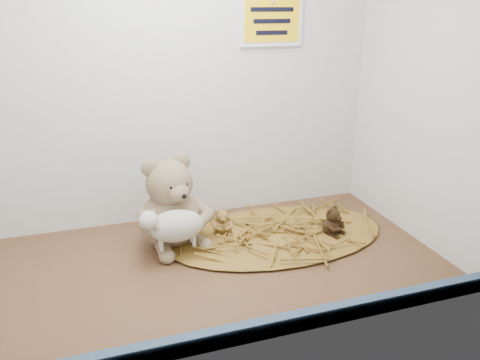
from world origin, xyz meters
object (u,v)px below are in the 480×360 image
object	(u,v)px
toy_lamb	(176,226)
mini_teddy_tan	(222,220)
main_teddy	(169,201)
mini_teddy_brown	(332,220)

from	to	relation	value
toy_lamb	mini_teddy_tan	bearing A→B (deg)	31.43
main_teddy	toy_lamb	world-z (taller)	main_teddy
main_teddy	mini_teddy_brown	size ratio (longest dim) A/B	3.09
toy_lamb	main_teddy	bearing A→B (deg)	90.00
toy_lamb	mini_teddy_tan	distance (cm)	17.04
mini_teddy_tan	mini_teddy_brown	xyz separation A→B (cm)	(27.85, -9.76, 0.45)
main_teddy	mini_teddy_brown	distance (cm)	43.56
mini_teddy_brown	mini_teddy_tan	bearing A→B (deg)	126.27
main_teddy	mini_teddy_tan	distance (cm)	15.86
main_teddy	mini_teddy_brown	bearing A→B (deg)	-30.30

